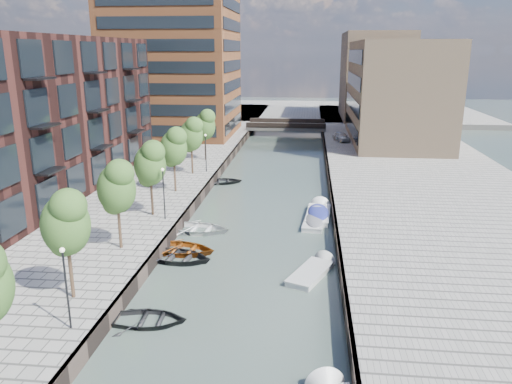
% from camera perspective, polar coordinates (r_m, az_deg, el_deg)
% --- Properties ---
extents(water, '(300.00, 300.00, 0.00)m').
position_cam_1_polar(water, '(53.97, 1.84, 1.13)').
color(water, '#38473F').
rests_on(water, ground).
extents(quay_right, '(20.00, 140.00, 1.00)m').
position_cam_1_polar(quay_right, '(55.06, 18.69, 1.12)').
color(quay_right, gray).
rests_on(quay_right, ground).
extents(quay_wall_left, '(0.25, 140.00, 1.00)m').
position_cam_1_polar(quay_wall_left, '(54.62, -4.55, 1.81)').
color(quay_wall_left, '#332823').
rests_on(quay_wall_left, ground).
extents(quay_wall_right, '(0.25, 140.00, 1.00)m').
position_cam_1_polar(quay_wall_right, '(53.75, 8.35, 1.46)').
color(quay_wall_right, '#332823').
rests_on(quay_wall_right, ground).
extents(far_closure, '(80.00, 40.00, 1.00)m').
position_cam_1_polar(far_closure, '(112.89, 4.19, 9.13)').
color(far_closure, gray).
rests_on(far_closure, ground).
extents(apartment_block, '(8.00, 38.00, 14.00)m').
position_cam_1_polar(apartment_block, '(48.67, -23.49, 7.81)').
color(apartment_block, black).
rests_on(apartment_block, quay_left).
extents(tower, '(18.00, 18.00, 30.00)m').
position_cam_1_polar(tower, '(79.84, -9.44, 17.32)').
color(tower, '#9B542D').
rests_on(tower, quay_left).
extents(tan_block_near, '(12.00, 25.00, 14.00)m').
position_cam_1_polar(tan_block_near, '(75.25, 15.70, 10.95)').
color(tan_block_near, tan).
rests_on(tan_block_near, quay_right).
extents(tan_block_far, '(12.00, 20.00, 16.00)m').
position_cam_1_polar(tan_block_far, '(100.89, 13.38, 12.80)').
color(tan_block_far, tan).
rests_on(tan_block_far, quay_right).
extents(bridge, '(13.00, 6.00, 1.30)m').
position_cam_1_polar(bridge, '(85.03, 3.50, 7.52)').
color(bridge, gray).
rests_on(bridge, ground).
extents(tree_1, '(2.50, 2.50, 5.95)m').
position_cam_1_polar(tree_1, '(27.47, -20.96, -3.11)').
color(tree_1, '#382619').
rests_on(tree_1, quay_left).
extents(tree_2, '(2.50, 2.50, 5.95)m').
position_cam_1_polar(tree_2, '(33.56, -15.67, 0.71)').
color(tree_2, '#382619').
rests_on(tree_2, quay_left).
extents(tree_3, '(2.50, 2.50, 5.95)m').
position_cam_1_polar(tree_3, '(39.95, -12.04, 3.34)').
color(tree_3, '#382619').
rests_on(tree_3, quay_left).
extents(tree_4, '(2.50, 2.50, 5.95)m').
position_cam_1_polar(tree_4, '(46.51, -9.41, 5.23)').
color(tree_4, '#382619').
rests_on(tree_4, quay_left).
extents(tree_5, '(2.50, 2.50, 5.95)m').
position_cam_1_polar(tree_5, '(53.19, -7.42, 6.63)').
color(tree_5, '#382619').
rests_on(tree_5, quay_left).
extents(tree_6, '(2.50, 2.50, 5.95)m').
position_cam_1_polar(tree_6, '(59.94, -5.87, 7.72)').
color(tree_6, '#382619').
rests_on(tree_6, quay_left).
extents(lamp_0, '(0.24, 0.24, 4.12)m').
position_cam_1_polar(lamp_0, '(25.08, -20.94, -9.35)').
color(lamp_0, black).
rests_on(lamp_0, quay_left).
extents(lamp_1, '(0.24, 0.24, 4.12)m').
position_cam_1_polar(lamp_1, '(39.07, -10.52, 0.43)').
color(lamp_1, black).
rests_on(lamp_1, quay_left).
extents(lamp_2, '(0.24, 0.24, 4.12)m').
position_cam_1_polar(lamp_2, '(54.18, -5.77, 4.93)').
color(lamp_2, black).
rests_on(lamp_2, quay_left).
extents(sloop_0, '(4.35, 3.23, 0.87)m').
position_cam_1_polar(sloop_0, '(27.59, -12.30, -14.42)').
color(sloop_0, black).
rests_on(sloop_0, ground).
extents(sloop_1, '(5.63, 4.49, 1.04)m').
position_cam_1_polar(sloop_1, '(34.65, -9.11, -7.71)').
color(sloop_1, black).
rests_on(sloop_1, ground).
extents(sloop_2, '(5.45, 4.19, 1.05)m').
position_cam_1_polar(sloop_2, '(35.84, -8.65, -6.86)').
color(sloop_2, '#883E0E').
rests_on(sloop_2, ground).
extents(sloop_3, '(5.41, 4.10, 1.05)m').
position_cam_1_polar(sloop_3, '(39.58, -6.68, -4.55)').
color(sloop_3, silver).
rests_on(sloop_3, ground).
extents(sloop_4, '(4.92, 3.90, 0.92)m').
position_cam_1_polar(sloop_4, '(53.66, -3.96, 1.01)').
color(sloop_4, black).
rests_on(sloop_4, ground).
extents(motorboat_2, '(3.26, 4.90, 1.55)m').
position_cam_1_polar(motorboat_2, '(32.61, 6.66, -9.00)').
color(motorboat_2, '#B7B7B5').
rests_on(motorboat_2, ground).
extents(motorboat_3, '(2.29, 5.68, 1.85)m').
position_cam_1_polar(motorboat_3, '(43.34, 7.16, -2.42)').
color(motorboat_3, silver).
rests_on(motorboat_3, ground).
extents(motorboat_4, '(2.07, 4.77, 1.54)m').
position_cam_1_polar(motorboat_4, '(41.57, 6.74, -3.26)').
color(motorboat_4, silver).
rests_on(motorboat_4, ground).
extents(car, '(2.73, 4.21, 1.33)m').
position_cam_1_polar(car, '(73.96, 9.73, 6.28)').
color(car, silver).
rests_on(car, quay_right).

